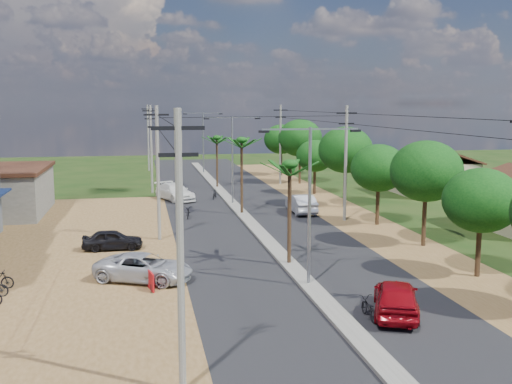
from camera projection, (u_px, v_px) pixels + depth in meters
ground at (308, 287)px, 30.08m from camera, size 160.00×160.00×0.00m
road at (253, 227)px, 44.64m from camera, size 12.00×110.00×0.04m
median at (246, 218)px, 47.54m from camera, size 1.00×90.00×0.18m
dirt_lot_west at (24, 261)px, 35.02m from camera, size 18.00×46.00×0.04m
dirt_shoulder_east at (361, 223)px, 46.24m from camera, size 5.00×90.00×0.03m
house_east_far at (432, 170)px, 60.87m from camera, size 7.60×7.50×4.60m
tree_east_b at (481, 200)px, 31.23m from camera, size 4.00×4.00×5.83m
tree_east_c at (426, 171)px, 37.99m from camera, size 4.60×4.60×6.83m
tree_east_d at (379, 168)px, 44.81m from camera, size 4.20×4.20×6.13m
tree_east_e at (346, 150)px, 52.50m from camera, size 4.80×4.80×7.14m
tree_east_f at (315, 156)px, 60.37m from camera, size 3.80×3.80×5.52m
tree_east_g at (300, 138)px, 68.06m from camera, size 5.00×5.00×7.38m
tree_east_h at (281, 139)px, 75.86m from camera, size 4.40×4.40×6.52m
palm_median_near at (290, 169)px, 33.15m from camera, size 2.00×2.00×6.15m
palm_median_mid at (242, 144)px, 48.64m from camera, size 2.00×2.00×6.55m
palm_median_far at (217, 140)px, 64.27m from camera, size 2.00×2.00×5.85m
streetlight_near at (310, 193)px, 29.38m from camera, size 5.10×0.18×8.00m
streetlight_mid at (232, 152)px, 53.65m from camera, size 5.10×0.18×8.00m
streetlight_far at (203, 137)px, 77.93m from camera, size 5.10×0.18×8.00m
utility_pole_w_a at (180, 247)px, 18.35m from camera, size 1.60×0.24×9.00m
utility_pole_w_b at (158, 170)px, 39.72m from camera, size 1.60×0.24×9.00m
utility_pole_w_c at (151, 147)px, 61.08m from camera, size 1.60×0.24×9.00m
utility_pole_w_d at (148, 136)px, 81.47m from camera, size 1.60×0.24×9.00m
utility_pole_e_b at (346, 160)px, 46.33m from camera, size 1.60×0.24×9.00m
utility_pole_e_c at (280, 143)px, 67.70m from camera, size 1.60×0.24×9.00m
car_red_near at (396, 298)px, 25.89m from camera, size 3.45×4.99×1.58m
car_silver_mid at (301, 204)px, 50.07m from camera, size 1.76×4.85×1.59m
car_white_far at (175, 192)px, 56.75m from camera, size 4.07×5.83×1.57m
car_parked_silver at (144, 268)px, 30.88m from camera, size 5.59×4.28×1.41m
car_parked_dark at (112, 240)px, 37.51m from camera, size 3.74×1.53×1.27m
moto_rider_east at (369, 309)px, 25.47m from camera, size 0.65×1.74×0.91m
moto_rider_west_a at (188, 212)px, 47.95m from camera, size 0.90×2.00×1.02m
moto_rider_west_b at (215, 194)px, 57.53m from camera, size 0.92×1.65×0.96m
roadside_sign at (151, 281)px, 29.39m from camera, size 0.33×1.14×0.96m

